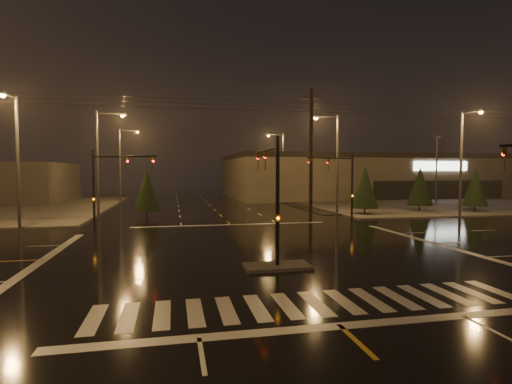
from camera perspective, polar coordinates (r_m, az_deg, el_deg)
ground at (r=22.37m, az=0.41°, el=-8.40°), size 140.00×140.00×0.00m
sidewalk_ne at (r=62.16m, az=22.12°, el=-1.24°), size 36.00×36.00×0.12m
median_island at (r=18.55m, az=3.07°, el=-10.55°), size 3.00×1.60×0.15m
crosswalk at (r=13.98m, az=8.52°, el=-15.45°), size 15.00×2.60×0.01m
stop_bar_near at (r=12.24m, az=11.95°, el=-18.22°), size 16.00×0.50×0.01m
stop_bar_far at (r=33.06m, az=-3.63°, el=-4.68°), size 16.00×0.50×0.01m
parking_lot at (r=63.51m, az=26.88°, el=-1.28°), size 50.00×24.00×0.08m
retail_building at (r=78.21m, az=18.68°, el=2.42°), size 60.20×28.30×7.20m
signal_mast_median at (r=18.95m, az=2.38°, el=0.97°), size 0.25×4.59×6.00m
signal_mast_ne at (r=34.59m, az=12.34°, el=1.89°), size 4.84×1.86×6.00m
signal_mast_nw at (r=31.94m, az=-20.55°, el=1.68°), size 4.84×1.86×6.00m
streetlight_1 at (r=39.99m, az=-21.28°, el=4.78°), size 2.77×0.32×10.00m
streetlight_2 at (r=55.83m, az=-18.57°, el=4.26°), size 2.77×0.32×10.00m
streetlight_3 at (r=40.66m, az=11.16°, el=4.89°), size 2.77×0.32×10.00m
streetlight_4 at (r=59.58m, az=3.63°, el=4.32°), size 2.77×0.32×10.00m
streetlight_5 at (r=34.57m, az=-31.09°, el=4.86°), size 0.32×2.77×10.00m
streetlight_6 at (r=42.13m, az=27.53°, el=4.54°), size 0.32×2.77×10.00m
utility_pole_1 at (r=37.65m, az=7.87°, el=5.57°), size 2.20×0.32×12.00m
conifer_0 at (r=41.74m, az=15.30°, el=0.68°), size 2.70×2.70×4.92m
conifer_1 at (r=47.01m, az=22.39°, el=0.78°), size 2.67×2.67×4.87m
conifer_2 at (r=48.81m, az=28.86°, el=0.62°), size 2.58×2.58×4.72m
conifer_3 at (r=38.87m, az=-15.35°, el=0.27°), size 2.49×2.49×4.59m
car_parked at (r=63.82m, az=22.11°, el=-0.58°), size 3.40×4.25×1.36m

